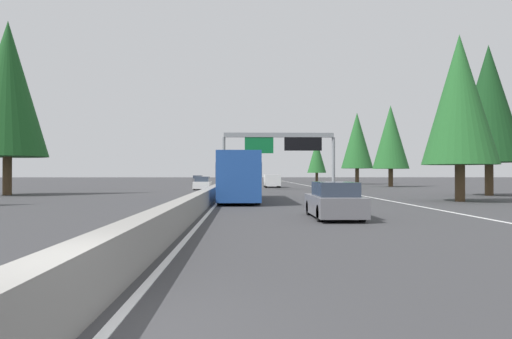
{
  "coord_description": "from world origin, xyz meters",
  "views": [
    {
      "loc": [
        -5.23,
        -1.8,
        1.81
      ],
      "look_at": [
        46.87,
        -3.3,
        2.26
      ],
      "focal_mm": 32.77,
      "sensor_mm": 36.0,
      "label": 1
    }
  ],
  "objects_px": {
    "oncoming_far": "(198,180)",
    "conifer_right_mid": "(391,137)",
    "sedan_mid_right": "(334,201)",
    "conifer_right_foreground": "(460,100)",
    "sign_gantry_overhead": "(280,144)",
    "bus_far_right": "(239,175)",
    "conifer_left_near": "(8,89)",
    "sedan_far_left": "(270,178)",
    "minivan_near_center": "(272,180)",
    "conifer_right_far": "(357,141)",
    "conifer_right_distant": "(317,156)",
    "conifer_right_near": "(489,104)",
    "oncoming_near": "(203,184)"
  },
  "relations": [
    {
      "from": "conifer_right_far",
      "to": "sedan_far_left",
      "type": "bearing_deg",
      "value": 15.42
    },
    {
      "from": "minivan_near_center",
      "to": "conifer_right_far",
      "type": "height_order",
      "value": "conifer_right_far"
    },
    {
      "from": "sign_gantry_overhead",
      "to": "conifer_left_near",
      "type": "distance_m",
      "value": 27.28
    },
    {
      "from": "sedan_far_left",
      "to": "minivan_near_center",
      "type": "bearing_deg",
      "value": 176.8
    },
    {
      "from": "bus_far_right",
      "to": "conifer_right_distant",
      "type": "distance_m",
      "value": 68.09
    },
    {
      "from": "conifer_right_foreground",
      "to": "conifer_left_near",
      "type": "xyz_separation_m",
      "value": [
        9.8,
        33.77,
        2.32
      ]
    },
    {
      "from": "minivan_near_center",
      "to": "conifer_right_distant",
      "type": "xyz_separation_m",
      "value": [
        36.68,
        -11.71,
        4.48
      ]
    },
    {
      "from": "bus_far_right",
      "to": "sedan_mid_right",
      "type": "bearing_deg",
      "value": -162.44
    },
    {
      "from": "sign_gantry_overhead",
      "to": "oncoming_far",
      "type": "distance_m",
      "value": 35.77
    },
    {
      "from": "minivan_near_center",
      "to": "sedan_far_left",
      "type": "height_order",
      "value": "minivan_near_center"
    },
    {
      "from": "bus_far_right",
      "to": "minivan_near_center",
      "type": "height_order",
      "value": "bus_far_right"
    },
    {
      "from": "bus_far_right",
      "to": "conifer_right_far",
      "type": "xyz_separation_m",
      "value": [
        48.06,
        -19.79,
        5.73
      ]
    },
    {
      "from": "bus_far_right",
      "to": "oncoming_near",
      "type": "distance_m",
      "value": 21.8
    },
    {
      "from": "sedan_mid_right",
      "to": "bus_far_right",
      "type": "xyz_separation_m",
      "value": [
        12.36,
        3.91,
        1.03
      ]
    },
    {
      "from": "sedan_mid_right",
      "to": "conifer_right_mid",
      "type": "bearing_deg",
      "value": -20.4
    },
    {
      "from": "oncoming_far",
      "to": "conifer_left_near",
      "type": "relative_size",
      "value": 0.3
    },
    {
      "from": "sedan_mid_right",
      "to": "conifer_right_near",
      "type": "distance_m",
      "value": 26.09
    },
    {
      "from": "sedan_far_left",
      "to": "conifer_right_far",
      "type": "xyz_separation_m",
      "value": [
        -44.33,
        -12.23,
        6.76
      ]
    },
    {
      "from": "conifer_right_mid",
      "to": "conifer_right_foreground",
      "type": "bearing_deg",
      "value": 169.39
    },
    {
      "from": "conifer_right_far",
      "to": "conifer_left_near",
      "type": "height_order",
      "value": "conifer_left_near"
    },
    {
      "from": "conifer_right_mid",
      "to": "conifer_left_near",
      "type": "distance_m",
      "value": 46.9
    },
    {
      "from": "sedan_mid_right",
      "to": "conifer_right_foreground",
      "type": "height_order",
      "value": "conifer_right_foreground"
    },
    {
      "from": "conifer_right_mid",
      "to": "oncoming_near",
      "type": "bearing_deg",
      "value": 114.44
    },
    {
      "from": "conifer_right_foreground",
      "to": "sedan_mid_right",
      "type": "bearing_deg",
      "value": 136.82
    },
    {
      "from": "conifer_left_near",
      "to": "oncoming_near",
      "type": "bearing_deg",
      "value": -49.82
    },
    {
      "from": "sedan_mid_right",
      "to": "sign_gantry_overhead",
      "type": "bearing_deg",
      "value": -0.92
    },
    {
      "from": "conifer_left_near",
      "to": "minivan_near_center",
      "type": "bearing_deg",
      "value": -48.29
    },
    {
      "from": "sign_gantry_overhead",
      "to": "oncoming_near",
      "type": "relative_size",
      "value": 2.88
    },
    {
      "from": "conifer_right_mid",
      "to": "conifer_left_near",
      "type": "bearing_deg",
      "value": 121.06
    },
    {
      "from": "oncoming_far",
      "to": "conifer_right_mid",
      "type": "bearing_deg",
      "value": 52.92
    },
    {
      "from": "conifer_right_mid",
      "to": "conifer_right_distant",
      "type": "relative_size",
      "value": 1.26
    },
    {
      "from": "bus_far_right",
      "to": "conifer_left_near",
      "type": "xyz_separation_m",
      "value": [
        8.5,
        19.48,
        7.2
      ]
    },
    {
      "from": "sedan_far_left",
      "to": "conifer_right_mid",
      "type": "height_order",
      "value": "conifer_right_mid"
    },
    {
      "from": "conifer_right_foreground",
      "to": "conifer_right_distant",
      "type": "relative_size",
      "value": 1.21
    },
    {
      "from": "sedan_mid_right",
      "to": "oncoming_near",
      "type": "distance_m",
      "value": 34.68
    },
    {
      "from": "oncoming_far",
      "to": "conifer_right_foreground",
      "type": "distance_m",
      "value": 60.16
    },
    {
      "from": "conifer_right_distant",
      "to": "conifer_left_near",
      "type": "relative_size",
      "value": 0.61
    },
    {
      "from": "oncoming_far",
      "to": "sign_gantry_overhead",
      "type": "bearing_deg",
      "value": 20.44
    },
    {
      "from": "oncoming_far",
      "to": "conifer_right_foreground",
      "type": "xyz_separation_m",
      "value": [
        -55.58,
        -22.24,
        5.92
      ]
    },
    {
      "from": "oncoming_far",
      "to": "minivan_near_center",
      "type": "bearing_deg",
      "value": 25.77
    },
    {
      "from": "conifer_right_far",
      "to": "bus_far_right",
      "type": "bearing_deg",
      "value": 157.62
    },
    {
      "from": "conifer_right_distant",
      "to": "sedan_far_left",
      "type": "bearing_deg",
      "value": 17.32
    },
    {
      "from": "sign_gantry_overhead",
      "to": "bus_far_right",
      "type": "relative_size",
      "value": 1.1
    },
    {
      "from": "minivan_near_center",
      "to": "oncoming_near",
      "type": "distance_m",
      "value": 11.61
    },
    {
      "from": "sign_gantry_overhead",
      "to": "conifer_right_distant",
      "type": "xyz_separation_m",
      "value": [
        45.12,
        -11.3,
        0.36
      ]
    },
    {
      "from": "conifer_right_near",
      "to": "conifer_left_near",
      "type": "xyz_separation_m",
      "value": [
        1.89,
        39.93,
        1.36
      ]
    },
    {
      "from": "conifer_right_near",
      "to": "conifer_right_foreground",
      "type": "bearing_deg",
      "value": 142.08
    },
    {
      "from": "minivan_near_center",
      "to": "conifer_left_near",
      "type": "bearing_deg",
      "value": 131.71
    },
    {
      "from": "sedan_far_left",
      "to": "oncoming_near",
      "type": "distance_m",
      "value": 72.02
    },
    {
      "from": "sedan_mid_right",
      "to": "sedan_far_left",
      "type": "bearing_deg",
      "value": -1.99
    }
  ]
}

